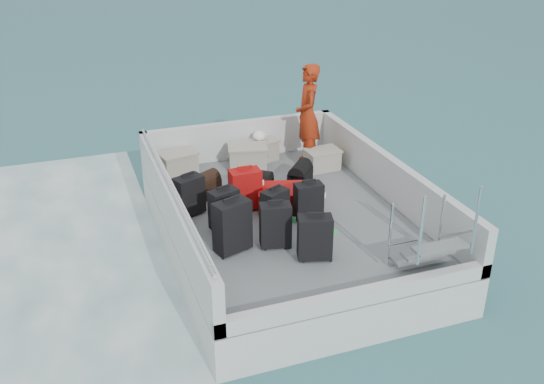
% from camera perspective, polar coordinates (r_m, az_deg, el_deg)
% --- Properties ---
extents(ground, '(160.00, 160.00, 0.00)m').
position_cam_1_polar(ground, '(9.54, 1.32, -5.36)').
color(ground, '#164250').
rests_on(ground, ground).
extents(ferry_hull, '(3.60, 5.00, 0.60)m').
position_cam_1_polar(ferry_hull, '(9.39, 1.34, -3.79)').
color(ferry_hull, silver).
rests_on(ferry_hull, ground).
extents(deck, '(3.30, 4.70, 0.02)m').
position_cam_1_polar(deck, '(9.24, 1.36, -2.12)').
color(deck, slate).
rests_on(deck, ferry_hull).
extents(deck_fittings, '(3.60, 5.00, 0.90)m').
position_cam_1_polar(deck_fittings, '(8.92, 4.20, -0.49)').
color(deck_fittings, '#B7BCBC').
rests_on(deck_fittings, deck).
extents(suitcase_0, '(0.54, 0.41, 0.74)m').
position_cam_1_polar(suitcase_0, '(8.12, -3.76, -3.29)').
color(suitcase_0, black).
rests_on(suitcase_0, deck).
extents(suitcase_1, '(0.46, 0.34, 0.61)m').
position_cam_1_polar(suitcase_1, '(8.71, -4.53, -1.67)').
color(suitcase_1, black).
rests_on(suitcase_1, deck).
extents(suitcase_2, '(0.49, 0.39, 0.62)m').
position_cam_1_polar(suitcase_2, '(9.17, -7.80, -0.36)').
color(suitcase_2, black).
rests_on(suitcase_2, deck).
extents(suitcase_3, '(0.46, 0.32, 0.64)m').
position_cam_1_polar(suitcase_3, '(8.23, 0.32, -3.20)').
color(suitcase_3, black).
rests_on(suitcase_3, deck).
extents(suitcase_4, '(0.45, 0.38, 0.58)m').
position_cam_1_polar(suitcase_4, '(8.76, 0.27, -1.56)').
color(suitcase_4, black).
rests_on(suitcase_4, deck).
extents(suitcase_5, '(0.47, 0.28, 0.65)m').
position_cam_1_polar(suitcase_5, '(9.25, -2.53, 0.21)').
color(suitcase_5, '#9D0D0C').
rests_on(suitcase_5, deck).
extents(suitcase_6, '(0.50, 0.38, 0.62)m').
position_cam_1_polar(suitcase_6, '(7.98, 4.05, -4.35)').
color(suitcase_6, black).
rests_on(suitcase_6, deck).
extents(suitcase_7, '(0.42, 0.25, 0.58)m').
position_cam_1_polar(suitcase_7, '(8.97, 3.45, -0.92)').
color(suitcase_7, black).
rests_on(suitcase_7, deck).
extents(suitcase_8, '(1.00, 0.80, 0.34)m').
position_cam_1_polar(suitcase_8, '(9.34, 1.33, -0.56)').
color(suitcase_8, '#9D0D0C').
rests_on(suitcase_8, deck).
extents(duffel_0, '(0.56, 0.50, 0.32)m').
position_cam_1_polar(duffel_0, '(9.77, -6.32, 0.44)').
color(duffel_0, black).
rests_on(duffel_0, deck).
extents(duffel_1, '(0.51, 0.49, 0.32)m').
position_cam_1_polar(duffel_1, '(9.78, -1.22, 0.65)').
color(duffel_1, black).
rests_on(duffel_1, deck).
extents(duffel_2, '(0.55, 0.58, 0.32)m').
position_cam_1_polar(duffel_2, '(10.08, 2.67, 1.41)').
color(duffel_2, black).
rests_on(duffel_2, deck).
extents(crate_0, '(0.67, 0.53, 0.36)m').
position_cam_1_polar(crate_0, '(10.68, -8.81, 2.66)').
color(crate_0, '#ABA695').
rests_on(crate_0, deck).
extents(crate_1, '(0.74, 0.59, 0.39)m').
position_cam_1_polar(crate_1, '(10.76, -2.30, 3.23)').
color(crate_1, '#ABA695').
rests_on(crate_1, deck).
extents(crate_2, '(0.70, 0.58, 0.36)m').
position_cam_1_polar(crate_2, '(11.09, -1.18, 3.86)').
color(crate_2, '#ABA695').
rests_on(crate_2, deck).
extents(crate_3, '(0.58, 0.42, 0.34)m').
position_cam_1_polar(crate_3, '(10.76, 4.76, 3.01)').
color(crate_3, '#ABA695').
rests_on(crate_3, deck).
extents(yellow_bag, '(0.28, 0.26, 0.22)m').
position_cam_1_polar(yellow_bag, '(11.20, 5.03, 3.59)').
color(yellow_bag, yellow).
rests_on(yellow_bag, deck).
extents(white_bag, '(0.24, 0.24, 0.18)m').
position_cam_1_polar(white_bag, '(10.99, -1.19, 5.17)').
color(white_bag, white).
rests_on(white_bag, crate_2).
extents(passenger, '(0.57, 0.75, 1.81)m').
position_cam_1_polar(passenger, '(10.76, 3.37, 7.24)').
color(passenger, red).
rests_on(passenger, deck).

